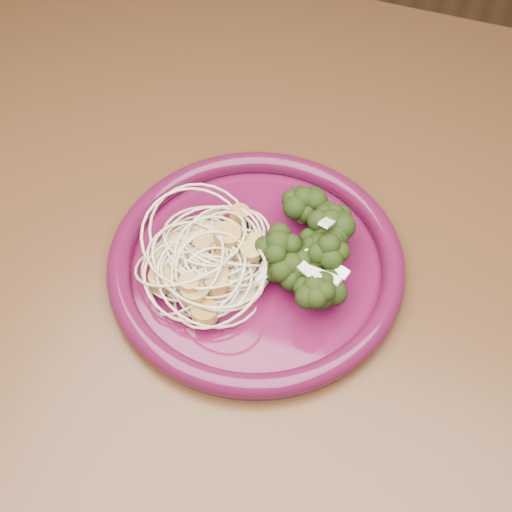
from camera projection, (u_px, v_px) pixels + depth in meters
name	position (u px, v px, depth m)	size (l,w,h in m)	color
dining_table	(252.00, 288.00, 0.76)	(1.20, 0.80, 0.75)	#472814
dinner_plate	(256.00, 263.00, 0.64)	(0.35, 0.35, 0.02)	#430A24
spaghetti_pile	(210.00, 259.00, 0.63)	(0.11, 0.10, 0.02)	#C6B58B
scallop_cluster	(208.00, 238.00, 0.61)	(0.11, 0.11, 0.04)	#B2833F
broccoli_pile	(312.00, 248.00, 0.63)	(0.08, 0.12, 0.04)	black
onion_garnish	(314.00, 228.00, 0.61)	(0.05, 0.08, 0.05)	silver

